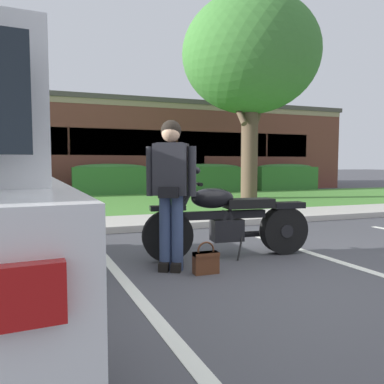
# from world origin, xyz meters

# --- Properties ---
(ground_plane) EXTENTS (140.00, 140.00, 0.00)m
(ground_plane) POSITION_xyz_m (0.00, 0.00, 0.00)
(ground_plane) COLOR #424247
(curb_strip) EXTENTS (60.00, 0.20, 0.12)m
(curb_strip) POSITION_xyz_m (0.00, 3.43, 0.06)
(curb_strip) COLOR #B7B2A8
(curb_strip) RESTS_ON ground
(concrete_walk) EXTENTS (60.00, 1.50, 0.08)m
(concrete_walk) POSITION_xyz_m (0.00, 4.28, 0.04)
(concrete_walk) COLOR #B7B2A8
(concrete_walk) RESTS_ON ground
(grass_lawn) EXTENTS (60.00, 6.11, 0.06)m
(grass_lawn) POSITION_xyz_m (0.00, 8.09, 0.03)
(grass_lawn) COLOR #478433
(grass_lawn) RESTS_ON ground
(stall_stripe_0) EXTENTS (0.47, 4.40, 0.01)m
(stall_stripe_0) POSITION_xyz_m (-1.51, 0.20, 0.00)
(stall_stripe_0) COLOR silver
(stall_stripe_0) RESTS_ON ground
(stall_stripe_1) EXTENTS (0.47, 4.40, 0.01)m
(stall_stripe_1) POSITION_xyz_m (1.12, 0.20, 0.00)
(stall_stripe_1) COLOR silver
(stall_stripe_1) RESTS_ON ground
(motorcycle) EXTENTS (2.24, 0.82, 1.18)m
(motorcycle) POSITION_xyz_m (-0.02, 1.18, 0.48)
(motorcycle) COLOR black
(motorcycle) RESTS_ON ground
(rider_person) EXTENTS (0.52, 0.40, 1.70)m
(rider_person) POSITION_xyz_m (-0.97, 0.88, 0.99)
(rider_person) COLOR black
(rider_person) RESTS_ON ground
(handbag) EXTENTS (0.28, 0.13, 0.36)m
(handbag) POSITION_xyz_m (-0.65, 0.60, 0.14)
(handbag) COLOR #562D19
(handbag) RESTS_ON ground
(shade_tree) EXTENTS (4.54, 4.54, 6.78)m
(shade_tree) POSITION_xyz_m (3.88, 8.06, 4.80)
(shade_tree) COLOR brown
(shade_tree) RESTS_ON ground
(hedge_center_left) EXTENTS (2.92, 0.90, 1.24)m
(hedge_center_left) POSITION_xyz_m (-0.32, 11.39, 0.65)
(hedge_center_left) COLOR #336B2D
(hedge_center_left) RESTS_ON ground
(hedge_center_right) EXTENTS (3.33, 0.90, 1.24)m
(hedge_center_right) POSITION_xyz_m (3.61, 11.39, 0.65)
(hedge_center_right) COLOR #336B2D
(hedge_center_right) RESTS_ON ground
(hedge_right) EXTENTS (2.94, 0.90, 1.24)m
(hedge_right) POSITION_xyz_m (7.53, 11.39, 0.65)
(hedge_right) COLOR #336B2D
(hedge_right) RESTS_ON ground
(brick_building) EXTENTS (26.83, 8.70, 4.09)m
(brick_building) POSITION_xyz_m (-1.83, 16.79, 2.05)
(brick_building) COLOR brown
(brick_building) RESTS_ON ground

